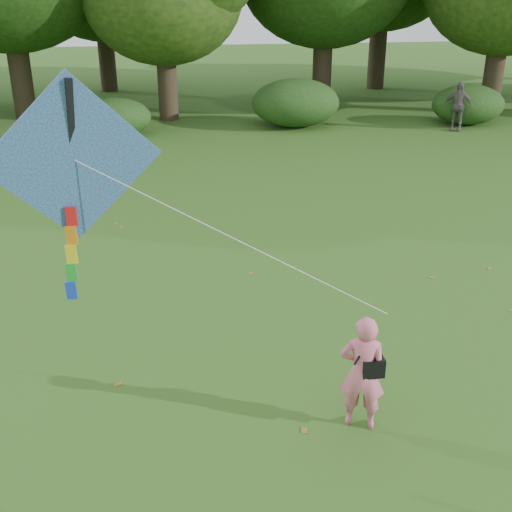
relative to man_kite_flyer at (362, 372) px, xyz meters
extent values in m
plane|color=#265114|center=(-0.34, 0.48, -0.84)|extent=(100.00, 100.00, 0.00)
imported|color=#E26A85|center=(0.00, 0.00, 0.00)|extent=(0.71, 0.58, 1.68)
imported|color=slate|center=(8.73, 16.82, 0.11)|extent=(1.19, 0.97, 1.89)
cube|color=black|center=(0.12, -0.03, 0.10)|extent=(0.30, 0.20, 0.26)
cylinder|color=black|center=(0.00, -0.04, 0.42)|extent=(0.33, 0.14, 0.47)
cube|color=#274EAB|center=(-3.54, 0.93, 2.78)|extent=(2.14, 0.58, 2.18)
cube|color=black|center=(-3.54, 0.96, 2.78)|extent=(0.27, 0.48, 1.97)
cylinder|color=white|center=(-1.64, 0.44, 1.84)|extent=(3.80, 0.99, 1.89)
cube|color=red|center=(-3.64, 0.95, 2.04)|extent=(0.14, 0.06, 0.26)
cube|color=orange|center=(-3.67, 0.95, 1.78)|extent=(0.14, 0.06, 0.26)
cube|color=yellow|center=(-3.70, 0.95, 1.52)|extent=(0.14, 0.06, 0.26)
cube|color=green|center=(-3.73, 0.95, 1.26)|extent=(0.14, 0.06, 0.26)
cube|color=blue|center=(-3.76, 0.95, 1.00)|extent=(0.14, 0.06, 0.26)
cylinder|color=#3A2D1E|center=(-8.34, 21.48, 1.09)|extent=(0.88, 0.88, 3.85)
cylinder|color=#3A2D1E|center=(-2.34, 20.48, 0.74)|extent=(0.80, 0.80, 3.15)
cylinder|color=#3A2D1E|center=(4.66, 22.48, 1.00)|extent=(0.86, 0.86, 3.67)
cylinder|color=#3A2D1E|center=(11.66, 19.98, 0.88)|extent=(0.83, 0.83, 3.43)
cylinder|color=#3A2D1E|center=(-5.34, 27.98, 0.91)|extent=(0.84, 0.84, 3.50)
cylinder|color=#3A2D1E|center=(8.66, 26.98, 1.17)|extent=(0.90, 0.90, 4.02)
ellipsoid|color=#264919|center=(-4.34, 17.58, -0.13)|extent=(2.66, 2.09, 1.42)
ellipsoid|color=#264919|center=(2.66, 18.38, 0.10)|extent=(3.50, 2.75, 1.88)
ellipsoid|color=#264919|center=(9.66, 17.88, -0.05)|extent=(2.94, 2.31, 1.58)
cube|color=olive|center=(2.77, 4.27, -0.83)|extent=(0.14, 0.13, 0.01)
cube|color=olive|center=(-3.65, 8.00, -0.83)|extent=(0.11, 0.14, 0.01)
cube|color=olive|center=(-3.81, 8.24, -0.83)|extent=(0.09, 0.13, 0.01)
cube|color=olive|center=(-0.87, 4.97, -0.83)|extent=(0.14, 0.14, 0.01)
cube|color=olive|center=(-3.34, 1.37, -0.83)|extent=(0.14, 0.13, 0.01)
cube|color=olive|center=(4.12, 4.51, -0.83)|extent=(0.10, 0.13, 0.01)
cube|color=olive|center=(-0.77, -0.05, -0.83)|extent=(0.10, 0.13, 0.01)
camera|label=1|loc=(-2.35, -6.87, 4.85)|focal=45.00mm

